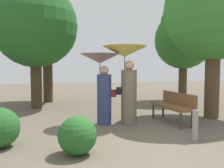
% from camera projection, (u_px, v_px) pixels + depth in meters
% --- Properties ---
extents(ground_plane, '(40.00, 40.00, 0.00)m').
position_uv_depth(ground_plane, '(145.00, 151.00, 4.43)').
color(ground_plane, brown).
extents(person_left, '(1.05, 1.05, 1.89)m').
position_uv_depth(person_left, '(102.00, 76.00, 6.40)').
color(person_left, navy).
rests_on(person_left, ground).
extents(person_right, '(1.19, 1.19, 2.09)m').
position_uv_depth(person_right, '(126.00, 70.00, 6.42)').
color(person_right, '#6B5B4C').
rests_on(person_right, ground).
extents(park_bench, '(0.68, 1.55, 0.83)m').
position_uv_depth(park_bench, '(174.00, 104.00, 6.64)').
color(park_bench, '#38383D').
rests_on(park_bench, ground).
extents(tree_near_left, '(3.13, 3.13, 5.17)m').
position_uv_depth(tree_near_left, '(35.00, 18.00, 8.86)').
color(tree_near_left, '#42301E').
rests_on(tree_near_left, ground).
extents(tree_near_right, '(2.97, 2.97, 5.28)m').
position_uv_depth(tree_near_right, '(214.00, 1.00, 7.09)').
color(tree_near_right, '#4C3823').
rests_on(tree_near_right, ground).
extents(tree_mid_left, '(2.54, 2.54, 4.90)m').
position_uv_depth(tree_mid_left, '(47.00, 26.00, 10.38)').
color(tree_mid_left, '#42301E').
rests_on(tree_mid_left, ground).
extents(tree_mid_right, '(2.56, 2.56, 4.51)m').
position_uv_depth(tree_mid_right, '(184.00, 35.00, 10.66)').
color(tree_mid_right, '#4C3823').
rests_on(tree_mid_right, ground).
extents(bush_path_right, '(0.69, 0.69, 0.69)m').
position_uv_depth(bush_path_right, '(77.00, 135.00, 4.21)').
color(bush_path_right, '#235B23').
rests_on(bush_path_right, ground).
extents(path_marker_post, '(0.12, 0.12, 0.66)m').
position_uv_depth(path_marker_post, '(195.00, 126.00, 4.97)').
color(path_marker_post, gray).
rests_on(path_marker_post, ground).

